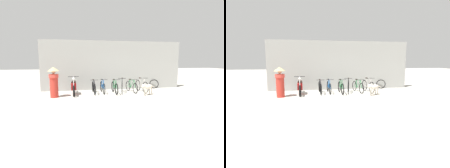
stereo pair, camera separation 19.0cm
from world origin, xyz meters
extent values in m
plane|color=#ADA89E|center=(0.00, 0.00, 0.00)|extent=(60.00, 60.00, 0.00)
cube|color=gray|center=(0.00, 3.07, 1.60)|extent=(9.34, 0.20, 3.20)
torus|color=black|center=(-1.45, 1.31, 0.32)|extent=(0.07, 0.65, 0.65)
torus|color=black|center=(-1.47, 2.33, 0.32)|extent=(0.07, 0.65, 0.65)
cylinder|color=black|center=(-1.45, 1.71, 0.53)|extent=(0.04, 0.51, 0.54)
cylinder|color=black|center=(-1.46, 2.00, 0.52)|extent=(0.03, 0.13, 0.49)
cylinder|color=black|center=(-1.45, 1.76, 0.78)|extent=(0.04, 0.59, 0.06)
cylinder|color=black|center=(-1.46, 2.14, 0.30)|extent=(0.04, 0.39, 0.08)
cylinder|color=black|center=(-1.46, 2.19, 0.54)|extent=(0.03, 0.31, 0.45)
cylinder|color=black|center=(-1.45, 1.38, 0.56)|extent=(0.03, 0.18, 0.48)
cube|color=black|center=(-1.46, 2.05, 0.79)|extent=(0.07, 0.18, 0.05)
cylinder|color=black|center=(-1.45, 1.46, 0.83)|extent=(0.46, 0.03, 0.02)
torus|color=black|center=(-0.92, 1.32, 0.32)|extent=(0.06, 0.65, 0.65)
torus|color=black|center=(-0.94, 2.32, 0.32)|extent=(0.06, 0.65, 0.65)
cylinder|color=#1959A5|center=(-0.93, 1.71, 0.54)|extent=(0.04, 0.49, 0.54)
cylinder|color=#1959A5|center=(-0.94, 2.00, 0.52)|extent=(0.03, 0.13, 0.49)
cylinder|color=#1959A5|center=(-0.93, 1.76, 0.78)|extent=(0.04, 0.58, 0.06)
cylinder|color=#1959A5|center=(-0.94, 2.13, 0.30)|extent=(0.04, 0.38, 0.08)
cylinder|color=#1959A5|center=(-0.94, 2.18, 0.54)|extent=(0.04, 0.30, 0.45)
cylinder|color=#1959A5|center=(-0.92, 1.40, 0.56)|extent=(0.03, 0.18, 0.48)
cube|color=black|center=(-0.94, 2.05, 0.79)|extent=(0.07, 0.18, 0.05)
cylinder|color=black|center=(-0.92, 1.47, 0.84)|extent=(0.46, 0.03, 0.02)
torus|color=black|center=(-0.24, 1.09, 0.33)|extent=(0.07, 0.66, 0.66)
torus|color=black|center=(-0.26, 2.04, 0.33)|extent=(0.07, 0.66, 0.66)
cylinder|color=#1E7238|center=(-0.25, 1.46, 0.54)|extent=(0.04, 0.48, 0.54)
cylinder|color=#1E7238|center=(-0.25, 1.73, 0.53)|extent=(0.03, 0.12, 0.50)
cylinder|color=#1E7238|center=(-0.25, 1.51, 0.79)|extent=(0.04, 0.55, 0.06)
cylinder|color=#1E7238|center=(-0.26, 1.87, 0.30)|extent=(0.03, 0.36, 0.08)
cylinder|color=#1E7238|center=(-0.26, 1.91, 0.55)|extent=(0.03, 0.29, 0.46)
cylinder|color=#1E7238|center=(-0.24, 1.16, 0.57)|extent=(0.03, 0.17, 0.49)
cube|color=black|center=(-0.25, 1.78, 0.80)|extent=(0.07, 0.18, 0.05)
cylinder|color=black|center=(-0.24, 1.23, 0.85)|extent=(0.46, 0.03, 0.02)
torus|color=black|center=(0.12, 1.26, 0.35)|extent=(0.22, 0.69, 0.70)
torus|color=black|center=(0.37, 2.20, 0.35)|extent=(0.22, 0.69, 0.70)
cylinder|color=black|center=(0.22, 1.63, 0.58)|extent=(0.15, 0.47, 0.58)
cylinder|color=black|center=(0.29, 1.90, 0.56)|extent=(0.06, 0.13, 0.53)
cylinder|color=black|center=(0.23, 1.67, 0.84)|extent=(0.17, 0.55, 0.06)
cylinder|color=black|center=(0.32, 2.02, 0.32)|extent=(0.12, 0.36, 0.08)
cylinder|color=black|center=(0.33, 2.07, 0.59)|extent=(0.10, 0.29, 0.49)
cylinder|color=black|center=(0.14, 1.33, 0.61)|extent=(0.07, 0.17, 0.52)
cube|color=black|center=(0.30, 1.94, 0.86)|extent=(0.11, 0.19, 0.05)
cylinder|color=black|center=(0.16, 1.40, 0.90)|extent=(0.45, 0.14, 0.02)
torus|color=black|center=(0.92, 1.28, 0.31)|extent=(0.13, 0.62, 0.62)
torus|color=black|center=(0.78, 2.31, 0.31)|extent=(0.13, 0.62, 0.62)
cylinder|color=#1E7238|center=(0.87, 1.68, 0.52)|extent=(0.10, 0.51, 0.52)
cylinder|color=#1E7238|center=(0.83, 1.98, 0.50)|extent=(0.05, 0.13, 0.47)
cylinder|color=#1E7238|center=(0.86, 1.73, 0.75)|extent=(0.11, 0.60, 0.06)
cylinder|color=#1E7238|center=(0.81, 2.12, 0.29)|extent=(0.08, 0.40, 0.07)
cylinder|color=#1E7238|center=(0.80, 2.17, 0.52)|extent=(0.07, 0.31, 0.44)
cylinder|color=#1E7238|center=(0.91, 1.36, 0.54)|extent=(0.05, 0.19, 0.46)
cube|color=black|center=(0.82, 2.03, 0.76)|extent=(0.09, 0.19, 0.05)
cylinder|color=black|center=(0.90, 1.43, 0.81)|extent=(0.46, 0.09, 0.02)
torus|color=black|center=(1.52, 1.18, 0.35)|extent=(0.12, 0.70, 0.70)
torus|color=black|center=(1.41, 2.18, 0.35)|extent=(0.12, 0.70, 0.70)
cylinder|color=beige|center=(1.48, 1.57, 0.57)|extent=(0.08, 0.50, 0.58)
cylinder|color=beige|center=(1.44, 1.86, 0.56)|extent=(0.04, 0.13, 0.53)
cylinder|color=beige|center=(1.47, 1.62, 0.84)|extent=(0.09, 0.58, 0.06)
cylinder|color=beige|center=(1.43, 2.00, 0.32)|extent=(0.07, 0.38, 0.08)
cylinder|color=beige|center=(1.42, 2.05, 0.58)|extent=(0.06, 0.30, 0.48)
cylinder|color=beige|center=(1.51, 1.26, 0.60)|extent=(0.05, 0.18, 0.51)
cube|color=black|center=(1.44, 1.91, 0.85)|extent=(0.09, 0.19, 0.05)
cylinder|color=black|center=(1.50, 1.33, 0.89)|extent=(0.46, 0.07, 0.02)
torus|color=black|center=(-2.59, 1.07, 0.31)|extent=(0.12, 0.62, 0.61)
torus|color=black|center=(-2.63, 2.40, 0.31)|extent=(0.12, 0.62, 0.61)
cube|color=maroon|center=(-2.61, 1.74, 0.47)|extent=(0.30, 0.78, 0.37)
cube|color=black|center=(-2.61, 1.87, 0.70)|extent=(0.25, 0.50, 0.10)
cylinder|color=silver|center=(-2.60, 1.32, 0.76)|extent=(0.05, 0.15, 0.59)
cylinder|color=silver|center=(-2.60, 1.17, 0.39)|extent=(0.05, 0.23, 0.20)
cylinder|color=black|center=(-2.60, 1.37, 1.05)|extent=(0.58, 0.04, 0.03)
sphere|color=silver|center=(-2.60, 1.33, 0.93)|extent=(0.14, 0.14, 0.14)
ellipsoid|color=beige|center=(1.52, 0.75, 0.46)|extent=(0.74, 0.58, 0.27)
cylinder|color=beige|center=(1.37, 0.58, 0.18)|extent=(0.08, 0.08, 0.36)
cylinder|color=beige|center=(1.29, 0.70, 0.18)|extent=(0.08, 0.08, 0.36)
cylinder|color=beige|center=(1.74, 0.80, 0.18)|extent=(0.08, 0.08, 0.36)
cylinder|color=beige|center=(1.67, 0.92, 0.18)|extent=(0.08, 0.08, 0.36)
sphere|color=beige|center=(1.16, 0.54, 0.54)|extent=(0.31, 0.31, 0.23)
ellipsoid|color=beige|center=(1.08, 0.49, 0.52)|extent=(0.15, 0.14, 0.09)
cylinder|color=beige|center=(1.92, 0.99, 0.44)|extent=(0.28, 0.19, 0.14)
cylinder|color=#B72D23|center=(-3.60, 1.07, 0.61)|extent=(0.59, 0.59, 1.22)
cylinder|color=#D63C32|center=(-3.60, 1.07, 1.13)|extent=(0.69, 0.69, 0.18)
sphere|color=tan|center=(-3.60, 1.07, 1.34)|extent=(0.27, 0.27, 0.19)
cone|color=tan|center=(-3.60, 1.07, 1.49)|extent=(0.82, 0.82, 0.20)
torus|color=black|center=(2.81, 2.82, 0.31)|extent=(0.61, 0.24, 0.62)
camera|label=1|loc=(-2.35, -8.37, 1.96)|focal=28.00mm
camera|label=2|loc=(-2.16, -8.41, 1.96)|focal=28.00mm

